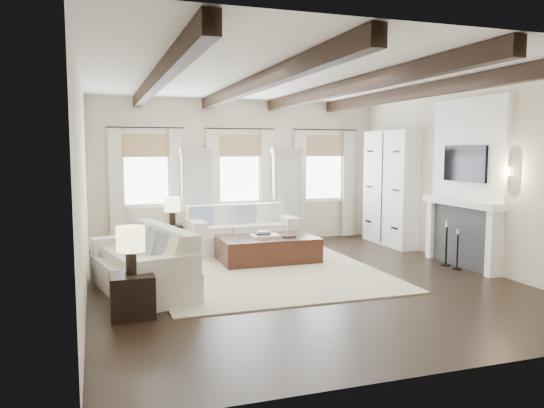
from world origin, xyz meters
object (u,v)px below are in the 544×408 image
object	(u,v)px
side_table_front	(132,295)
side_table_back	(173,238)
sofa_left	(146,266)
ottoman	(267,249)
sofa_back	(241,232)

from	to	relation	value
side_table_front	side_table_back	xyz separation A→B (m)	(1.09, 4.10, 0.01)
sofa_left	ottoman	world-z (taller)	sofa_left
ottoman	side_table_front	size ratio (longest dim) A/B	3.32
sofa_back	side_table_front	world-z (taller)	sofa_back
sofa_left	ottoman	distance (m)	2.74
sofa_left	ottoman	size ratio (longest dim) A/B	1.33
side_table_front	side_table_back	size ratio (longest dim) A/B	0.98
sofa_left	ottoman	bearing A→B (deg)	30.68
side_table_back	side_table_front	bearing A→B (deg)	-104.86
ottoman	side_table_back	world-z (taller)	side_table_back
sofa_left	side_table_back	size ratio (longest dim) A/B	4.32
sofa_back	ottoman	size ratio (longest dim) A/B	1.25
side_table_front	sofa_back	bearing A→B (deg)	56.85
sofa_left	side_table_back	distance (m)	3.06
sofa_left	side_table_front	distance (m)	1.20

